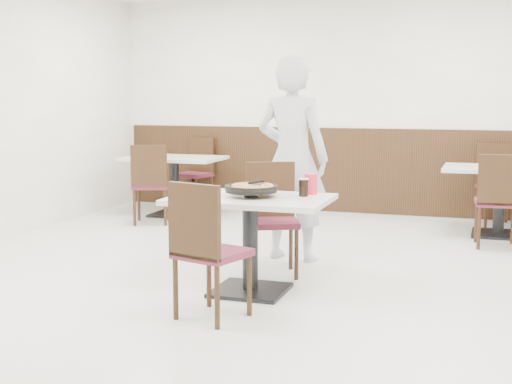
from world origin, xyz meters
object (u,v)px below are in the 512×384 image
(pizza, at_px, (253,189))
(cola_glass, at_px, (303,188))
(chair_far, at_px, (273,220))
(bg_chair_left_near, at_px, (151,184))
(bg_chair_right_near, at_px, (497,200))
(bg_table_left, at_px, (174,186))
(bg_table_right, at_px, (499,202))
(pizza_pan, at_px, (251,191))
(side_plate, at_px, (193,196))
(red_cup, at_px, (311,184))
(bg_chair_left_far, at_px, (193,173))
(bg_chair_right_far, at_px, (497,185))
(chair_near, at_px, (212,250))
(main_table, at_px, (250,245))
(diner_person, at_px, (292,159))

(pizza, height_order, cola_glass, cola_glass)
(chair_far, bearing_deg, pizza, 68.65)
(bg_chair_left_near, bearing_deg, bg_chair_right_near, -21.27)
(bg_table_left, bearing_deg, bg_table_right, -1.46)
(pizza_pan, bearing_deg, side_plate, -157.91)
(cola_glass, xyz_separation_m, red_cup, (0.02, 0.13, 0.02))
(chair_far, bearing_deg, bg_chair_right_near, -158.08)
(red_cup, relative_size, bg_chair_left_far, 0.17)
(bg_chair_right_far, bearing_deg, chair_near, 49.10)
(main_table, xyz_separation_m, bg_chair_left_far, (-2.10, 3.76, 0.10))
(chair_near, bearing_deg, bg_chair_left_near, 139.79)
(chair_far, xyz_separation_m, bg_chair_left_near, (-2.10, 1.92, 0.00))
(bg_table_right, height_order, bg_chair_right_far, bg_chair_right_far)
(red_cup, distance_m, bg_chair_right_far, 3.66)
(diner_person, bearing_deg, bg_chair_left_near, -25.18)
(bg_chair_left_far, bearing_deg, side_plate, 126.76)
(chair_far, distance_m, bg_chair_left_far, 3.81)
(main_table, distance_m, bg_chair_left_near, 3.26)
(bg_table_right, bearing_deg, cola_glass, -117.26)
(bg_table_left, relative_size, bg_chair_right_far, 1.26)
(chair_near, xyz_separation_m, bg_chair_right_far, (1.86, 4.33, 0.00))
(cola_glass, height_order, bg_table_right, cola_glass)
(side_plate, xyz_separation_m, bg_table_right, (2.24, 3.15, -0.38))
(diner_person, distance_m, bg_chair_right_near, 2.21)
(cola_glass, bearing_deg, bg_table_left, 129.83)
(red_cup, bearing_deg, bg_chair_left_near, 138.53)
(diner_person, bearing_deg, pizza_pan, 96.77)
(main_table, relative_size, pizza, 3.37)
(chair_near, distance_m, red_cup, 1.12)
(pizza, relative_size, bg_table_right, 0.30)
(main_table, bearing_deg, chair_far, 89.64)
(pizza_pan, xyz_separation_m, cola_glass, (0.37, 0.15, 0.02))
(bg_chair_left_near, relative_size, bg_chair_left_far, 1.00)
(cola_glass, height_order, bg_table_left, cola_glass)
(pizza_pan, distance_m, bg_table_right, 3.53)
(main_table, distance_m, bg_table_left, 3.72)
(bg_table_left, bearing_deg, bg_chair_left_far, 92.22)
(red_cup, bearing_deg, chair_far, 144.05)
(side_plate, height_order, bg_table_right, side_plate)
(chair_far, xyz_separation_m, bg_chair_right_far, (1.82, 3.07, 0.00))
(pizza_pan, distance_m, bg_chair_right_near, 3.00)
(chair_near, xyz_separation_m, red_cup, (0.44, 0.97, 0.35))
(bg_table_right, distance_m, bg_chair_right_far, 0.66)
(bg_chair_left_near, bearing_deg, side_plate, -77.01)
(pizza_pan, bearing_deg, chair_far, 90.19)
(pizza, relative_size, side_plate, 1.80)
(chair_near, bearing_deg, bg_chair_left_far, 131.77)
(main_table, relative_size, bg_table_right, 1.00)
(diner_person, bearing_deg, bg_chair_left_far, -44.08)
(bg_chair_left_near, relative_size, bg_chair_right_far, 1.00)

